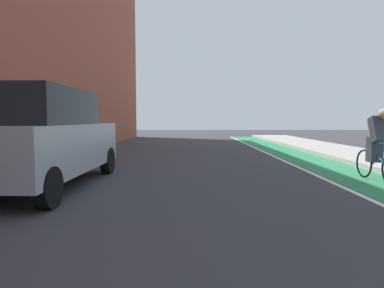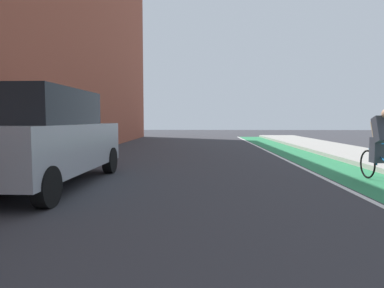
# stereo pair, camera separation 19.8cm
# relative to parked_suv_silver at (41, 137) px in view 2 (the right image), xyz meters

# --- Properties ---
(ground_plane) EXTENTS (71.87, 71.87, 0.00)m
(ground_plane) POSITION_rel_parked_suv_silver_xyz_m (3.40, 1.51, -1.02)
(ground_plane) COLOR #38383D
(bike_lane_paint) EXTENTS (1.60, 32.67, 0.00)m
(bike_lane_paint) POSITION_rel_parked_suv_silver_xyz_m (7.05, 3.51, -1.02)
(bike_lane_paint) COLOR #2D8451
(bike_lane_paint) RESTS_ON ground
(lane_divider_stripe) EXTENTS (0.12, 32.67, 0.00)m
(lane_divider_stripe) POSITION_rel_parked_suv_silver_xyz_m (6.15, 3.51, -1.02)
(lane_divider_stripe) COLOR white
(lane_divider_stripe) RESTS_ON ground
(parked_suv_silver) EXTENTS (2.07, 4.51, 1.98)m
(parked_suv_silver) POSITION_rel_parked_suv_silver_xyz_m (0.00, 0.00, 0.00)
(parked_suv_silver) COLOR #9EA0A8
(parked_suv_silver) RESTS_ON ground
(cyclist_trailing) EXTENTS (0.48, 1.72, 1.61)m
(cyclist_trailing) POSITION_rel_parked_suv_silver_xyz_m (7.18, 0.66, -0.17)
(cyclist_trailing) COLOR black
(cyclist_trailing) RESTS_ON ground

